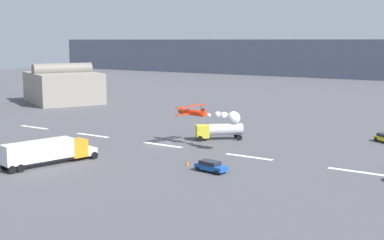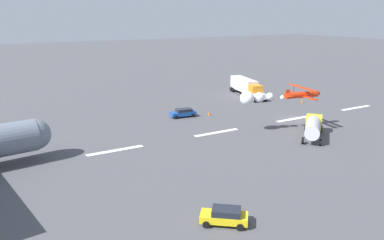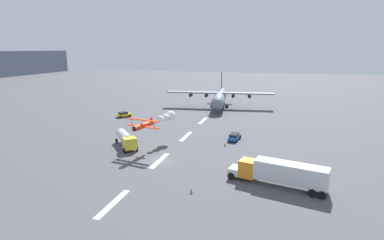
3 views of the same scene
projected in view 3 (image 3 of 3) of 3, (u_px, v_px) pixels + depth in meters
name	position (u px, v px, depth m)	size (l,w,h in m)	color
ground_plane	(160.00, 160.00, 55.85)	(440.00, 440.00, 0.00)	#4C4C51
runway_stripe_2	(113.00, 203.00, 40.29)	(8.00, 0.90, 0.01)	white
runway_stripe_3	(160.00, 160.00, 55.85)	(8.00, 0.90, 0.01)	white
runway_stripe_4	(186.00, 136.00, 71.41)	(8.00, 0.90, 0.01)	white
runway_stripe_5	(203.00, 121.00, 86.98)	(8.00, 0.90, 0.01)	white
cargo_transport_plane	(220.00, 98.00, 104.97)	(25.48, 36.04, 11.22)	slate
stunt_biplane_red	(161.00, 119.00, 63.76)	(14.12, 7.19, 2.22)	red
semi_truck_orange	(280.00, 172.00, 44.94)	(6.15, 14.30, 3.70)	silver
fuel_tanker_truck	(126.00, 139.00, 63.21)	(7.98, 7.40, 2.90)	yellow
followme_car_yellow	(234.00, 137.00, 68.15)	(4.78, 2.51, 1.52)	#194CA5
airport_staff_sedan	(124.00, 114.00, 91.45)	(4.37, 4.04, 1.52)	yellow
traffic_cone_near	(191.00, 191.00, 43.08)	(0.44, 0.44, 0.75)	orange
traffic_cone_far	(225.00, 144.00, 64.13)	(0.44, 0.44, 0.75)	orange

